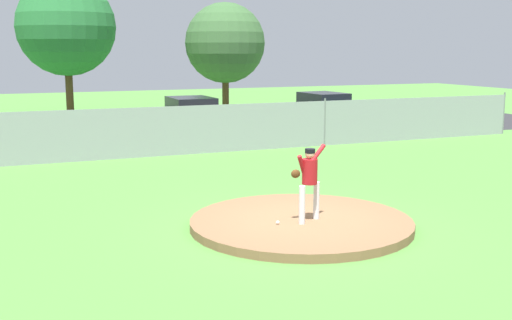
% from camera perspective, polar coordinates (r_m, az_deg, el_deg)
% --- Properties ---
extents(ground_plane, '(80.00, 80.00, 0.00)m').
position_cam_1_polar(ground_plane, '(18.93, -4.08, -1.42)').
color(ground_plane, '#4C8438').
extents(asphalt_strip, '(44.00, 7.00, 0.01)m').
position_cam_1_polar(asphalt_strip, '(27.02, -9.83, 1.90)').
color(asphalt_strip, '#2B2B2D').
rests_on(asphalt_strip, ground_plane).
extents(pitchers_mound, '(4.74, 4.74, 0.18)m').
position_cam_1_polar(pitchers_mound, '(13.51, 4.09, -5.70)').
color(pitchers_mound, brown).
rests_on(pitchers_mound, ground_plane).
extents(pitcher_youth, '(0.82, 0.37, 1.61)m').
position_cam_1_polar(pitcher_youth, '(13.09, 4.83, -1.51)').
color(pitcher_youth, silver).
rests_on(pitcher_youth, pitchers_mound).
extents(baseball, '(0.07, 0.07, 0.07)m').
position_cam_1_polar(baseball, '(13.04, 1.98, -5.67)').
color(baseball, white).
rests_on(baseball, pitchers_mound).
extents(chainlink_fence, '(30.22, 0.07, 1.85)m').
position_cam_1_polar(chainlink_fence, '(22.57, -7.34, 2.63)').
color(chainlink_fence, gray).
rests_on(chainlink_fence, ground_plane).
extents(parked_car_champagne, '(1.97, 4.09, 1.70)m').
position_cam_1_polar(parked_car_champagne, '(27.52, -5.88, 3.81)').
color(parked_car_champagne, tan).
rests_on(parked_car_champagne, ground_plane).
extents(parked_car_teal, '(2.07, 4.27, 1.71)m').
position_cam_1_polar(parked_car_teal, '(30.20, 6.09, 4.38)').
color(parked_car_teal, '#146066').
rests_on(parked_car_teal, ground_plane).
extents(traffic_cone_orange, '(0.40, 0.40, 0.55)m').
position_cam_1_polar(traffic_cone_orange, '(27.66, -19.83, 2.17)').
color(traffic_cone_orange, orange).
rests_on(traffic_cone_orange, asphalt_strip).
extents(tree_broad_left, '(5.30, 5.30, 7.58)m').
position_cam_1_polar(tree_broad_left, '(36.25, -16.78, 11.44)').
color(tree_broad_left, '#4C331E').
rests_on(tree_broad_left, ground_plane).
extents(tree_bushy_near, '(4.51, 4.51, 6.34)m').
position_cam_1_polar(tree_bushy_near, '(36.18, -2.81, 10.51)').
color(tree_bushy_near, '#4C331E').
rests_on(tree_bushy_near, ground_plane).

